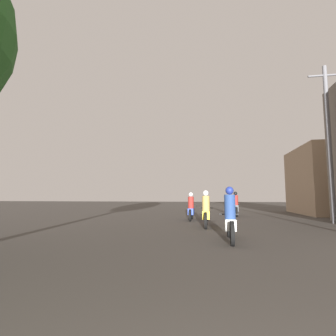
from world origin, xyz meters
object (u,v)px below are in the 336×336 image
at_px(motorcycle_blue, 191,209).
at_px(utility_pole_far, 329,139).
at_px(motorcycle_black, 236,206).
at_px(motorcycle_white, 230,219).
at_px(building_right_far, 328,181).
at_px(motorcycle_yellow, 206,212).

distance_m(motorcycle_blue, utility_pole_far, 7.79).
relative_size(motorcycle_black, utility_pole_far, 0.24).
bearing_deg(motorcycle_white, building_right_far, 67.08).
bearing_deg(motorcycle_white, utility_pole_far, 56.67).
relative_size(building_right_far, utility_pole_far, 0.83).
xyz_separation_m(motorcycle_yellow, building_right_far, (8.71, 9.44, 1.81)).
xyz_separation_m(motorcycle_black, building_right_far, (6.94, 3.18, 1.79)).
height_order(motorcycle_yellow, utility_pole_far, utility_pole_far).
bearing_deg(motorcycle_black, motorcycle_white, -102.01).
height_order(motorcycle_blue, motorcycle_black, motorcycle_black).
distance_m(motorcycle_yellow, building_right_far, 12.97).
xyz_separation_m(building_right_far, utility_pole_far, (-2.68, -7.06, 1.69)).
relative_size(motorcycle_white, motorcycle_black, 1.14).
height_order(motorcycle_blue, utility_pole_far, utility_pole_far).
bearing_deg(building_right_far, motorcycle_black, -155.42).
xyz_separation_m(motorcycle_yellow, motorcycle_black, (1.77, 6.26, 0.02)).
distance_m(motorcycle_black, utility_pole_far, 6.73).
height_order(motorcycle_yellow, building_right_far, building_right_far).
distance_m(motorcycle_yellow, motorcycle_black, 6.51).
height_order(motorcycle_white, motorcycle_black, motorcycle_black).
distance_m(building_right_far, utility_pole_far, 7.74).
bearing_deg(motorcycle_yellow, motorcycle_blue, 96.42).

